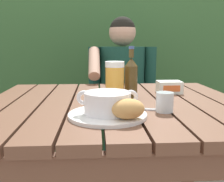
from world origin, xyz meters
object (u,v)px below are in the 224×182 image
bread_roll (128,109)px  table_knife (142,109)px  water_glass_small (165,102)px  butter_tub (169,87)px  person_eating (122,87)px  beer_glass (114,81)px  chair_near_diner (120,115)px  beer_bottle (131,77)px  serving_plate (108,115)px  soup_bowl (107,102)px

bread_roll → table_knife: 0.17m
water_glass_small → butter_tub: 0.38m
water_glass_small → butter_tub: water_glass_small is taller
person_eating → beer_glass: size_ratio=7.06×
chair_near_diner → person_eating: size_ratio=0.74×
water_glass_small → table_knife: 0.09m
butter_tub → bread_roll: bearing=-119.0°
water_glass_small → beer_bottle: bearing=110.9°
bread_roll → beer_bottle: bearing=81.0°
person_eating → beer_bottle: person_eating is taller
serving_plate → beer_glass: (0.04, 0.25, 0.08)m
serving_plate → bread_roll: bearing=-49.4°
person_eating → butter_tub: 0.59m
soup_bowl → beer_bottle: beer_bottle is taller
serving_plate → bread_roll: bread_roll is taller
person_eating → bread_roll: person_eating is taller
table_knife → butter_tub: bearing=59.4°
person_eating → butter_tub: person_eating is taller
bread_roll → table_knife: (0.07, 0.15, -0.04)m
chair_near_diner → serving_plate: chair_near_diner is taller
beer_glass → table_knife: 0.21m
water_glass_small → serving_plate: bearing=-166.4°
soup_bowl → butter_tub: 0.52m
person_eating → serving_plate: person_eating is taller
chair_near_diner → bread_roll: bearing=-94.2°
person_eating → butter_tub: size_ratio=10.10×
serving_plate → soup_bowl: size_ratio=1.29×
soup_bowl → beer_glass: 0.26m
serving_plate → water_glass_small: size_ratio=3.72×
person_eating → soup_bowl: 0.98m
chair_near_diner → serving_plate: (-0.15, -1.16, 0.33)m
bread_roll → table_knife: size_ratio=0.71×
soup_bowl → bread_roll: bearing=-49.4°
serving_plate → beer_bottle: (0.12, 0.29, 0.09)m
bread_roll → water_glass_small: bread_roll is taller
bread_roll → soup_bowl: bearing=130.6°
chair_near_diner → beer_glass: beer_glass is taller
soup_bowl → beer_bottle: (0.12, 0.29, 0.05)m
water_glass_small → butter_tub: (0.12, 0.36, -0.01)m
beer_bottle → table_knife: bearing=-85.6°
serving_plate → butter_tub: bearing=51.3°
person_eating → butter_tub: bearing=-72.1°
serving_plate → person_eating: bearing=81.3°
person_eating → table_knife: size_ratio=7.30×
butter_tub → table_knife: 0.38m
serving_plate → butter_tub: butter_tub is taller
chair_near_diner → beer_glass: 1.00m
beer_glass → beer_bottle: (0.08, 0.04, 0.01)m
beer_glass → butter_tub: 0.33m
chair_near_diner → person_eating: 0.33m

